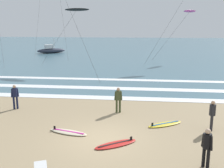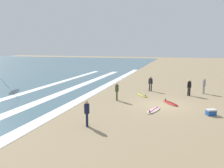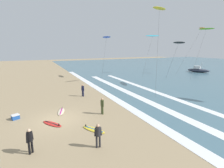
# 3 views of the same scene
# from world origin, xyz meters

# --- Properties ---
(ground_plane) EXTENTS (160.00, 160.00, 0.00)m
(ground_plane) POSITION_xyz_m (0.00, 0.00, 0.00)
(ground_plane) COLOR #9E8763
(ocean_surface) EXTENTS (140.00, 90.00, 0.01)m
(ocean_surface) POSITION_xyz_m (0.00, 51.85, 0.01)
(ocean_surface) COLOR #476B7A
(ocean_surface) RESTS_ON ground
(wave_foam_shoreline) EXTENTS (56.23, 1.06, 0.01)m
(wave_foam_shoreline) POSITION_xyz_m (-1.69, 7.25, 0.01)
(wave_foam_shoreline) COLOR white
(wave_foam_shoreline) RESTS_ON ocean_surface
(wave_foam_mid_break) EXTENTS (41.99, 1.08, 0.01)m
(wave_foam_mid_break) POSITION_xyz_m (0.64, 10.34, 0.01)
(wave_foam_mid_break) COLOR white
(wave_foam_mid_break) RESTS_ON ocean_surface
(wave_foam_outer_break) EXTENTS (41.80, 0.93, 0.01)m
(wave_foam_outer_break) POSITION_xyz_m (0.69, 14.01, 0.01)
(wave_foam_outer_break) COLOR white
(wave_foam_outer_break) RESTS_ON ocean_surface
(surfer_mid_group) EXTENTS (0.40, 0.45, 1.60)m
(surfer_mid_group) POSITION_xyz_m (4.35, -2.19, 0.96)
(surfer_mid_group) COLOR black
(surfer_mid_group) RESTS_ON ground
(surfer_foreground_main) EXTENTS (0.32, 0.52, 1.60)m
(surfer_foreground_main) POSITION_xyz_m (5.49, 1.70, 0.96)
(surfer_foreground_main) COLOR #232328
(surfer_foreground_main) RESTS_ON ground
(surfer_background_far) EXTENTS (0.48, 0.33, 1.60)m
(surfer_background_far) POSITION_xyz_m (-6.27, 3.99, 0.96)
(surfer_background_far) COLOR #141938
(surfer_background_far) RESTS_ON ground
(surfer_left_near) EXTENTS (0.52, 0.32, 1.60)m
(surfer_left_near) POSITION_xyz_m (0.42, 4.02, 0.96)
(surfer_left_near) COLOR #384223
(surfer_left_near) RESTS_ON ground
(surfboard_right_spare) EXTENTS (2.18, 1.14, 0.25)m
(surfboard_right_spare) POSITION_xyz_m (-1.81, 0.52, 0.05)
(surfboard_right_spare) COLOR beige
(surfboard_right_spare) RESTS_ON ground
(surfboard_near_water) EXTENTS (2.11, 1.60, 0.25)m
(surfboard_near_water) POSITION_xyz_m (3.16, 2.19, 0.05)
(surfboard_near_water) COLOR yellow
(surfboard_near_water) RESTS_ON ground
(surfboard_foreground_flat) EXTENTS (2.08, 1.67, 0.25)m
(surfboard_foreground_flat) POSITION_xyz_m (0.73, -0.61, 0.05)
(surfboard_foreground_flat) COLOR red
(surfboard_foreground_flat) RESTS_ON ground
(kite_black_low_near) EXTENTS (7.58, 4.13, 7.25)m
(kite_black_low_near) POSITION_xyz_m (-5.90, 19.78, 6.99)
(kite_black_low_near) COLOR black
(kite_black_low_near) RESTS_ON ground
(kite_magenta_high_right) EXTENTS (6.52, 2.98, 7.42)m
(kite_magenta_high_right) POSITION_xyz_m (8.53, 29.43, 7.17)
(kite_magenta_high_right) COLOR #CC2384
(kite_magenta_high_right) RESTS_ON ground
(offshore_boat) EXTENTS (5.36, 4.06, 2.70)m
(offshore_boat) POSITION_xyz_m (-15.30, 37.17, 0.55)
(offshore_boat) COLOR #2D3342
(offshore_boat) RESTS_ON ground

